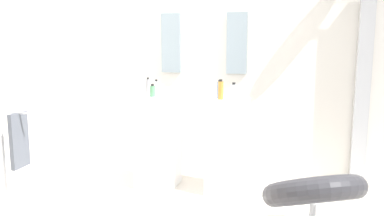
{
  "coord_description": "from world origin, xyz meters",
  "views": [
    {
      "loc": [
        1.06,
        -2.82,
        1.53
      ],
      "look_at": [
        0.15,
        0.55,
        0.95
      ],
      "focal_mm": 38.06,
      "sensor_mm": 36.0,
      "label": 1
    }
  ],
  "objects_px": {
    "pedestal_sink_left": "(158,139)",
    "shower_column": "(361,86)",
    "towel_rack": "(17,142)",
    "soap_bottle_grey": "(148,86)",
    "soap_bottle_green": "(153,91)",
    "pedestal_sink_right": "(228,144)",
    "soap_bottle_white": "(156,87)",
    "soap_bottle_amber": "(221,90)",
    "soap_bottle_blue": "(219,90)",
    "soap_bottle_clear": "(234,91)",
    "lounge_chair": "(313,198)"
  },
  "relations": [
    {
      "from": "shower_column",
      "to": "soap_bottle_clear",
      "type": "bearing_deg",
      "value": -157.62
    },
    {
      "from": "towel_rack",
      "to": "soap_bottle_green",
      "type": "relative_size",
      "value": 7.37
    },
    {
      "from": "lounge_chair",
      "to": "soap_bottle_grey",
      "type": "distance_m",
      "value": 2.04
    },
    {
      "from": "lounge_chair",
      "to": "soap_bottle_amber",
      "type": "distance_m",
      "value": 1.33
    },
    {
      "from": "towel_rack",
      "to": "soap_bottle_grey",
      "type": "xyz_separation_m",
      "value": [
        0.88,
        0.98,
        0.43
      ]
    },
    {
      "from": "lounge_chair",
      "to": "towel_rack",
      "type": "height_order",
      "value": "towel_rack"
    },
    {
      "from": "soap_bottle_white",
      "to": "soap_bottle_green",
      "type": "xyz_separation_m",
      "value": [
        0.05,
        -0.25,
        -0.01
      ]
    },
    {
      "from": "soap_bottle_blue",
      "to": "soap_bottle_clear",
      "type": "distance_m",
      "value": 0.15
    },
    {
      "from": "pedestal_sink_right",
      "to": "lounge_chair",
      "type": "relative_size",
      "value": 1.02
    },
    {
      "from": "pedestal_sink_left",
      "to": "lounge_chair",
      "type": "bearing_deg",
      "value": -28.85
    },
    {
      "from": "soap_bottle_grey",
      "to": "soap_bottle_blue",
      "type": "bearing_deg",
      "value": -8.55
    },
    {
      "from": "soap_bottle_grey",
      "to": "pedestal_sink_right",
      "type": "bearing_deg",
      "value": -3.31
    },
    {
      "from": "soap_bottle_amber",
      "to": "soap_bottle_blue",
      "type": "xyz_separation_m",
      "value": [
        -0.03,
        0.08,
        -0.01
      ]
    },
    {
      "from": "soap_bottle_grey",
      "to": "soap_bottle_green",
      "type": "height_order",
      "value": "soap_bottle_grey"
    },
    {
      "from": "soap_bottle_white",
      "to": "pedestal_sink_left",
      "type": "bearing_deg",
      "value": -64.22
    },
    {
      "from": "soap_bottle_white",
      "to": "soap_bottle_green",
      "type": "height_order",
      "value": "soap_bottle_white"
    },
    {
      "from": "towel_rack",
      "to": "soap_bottle_clear",
      "type": "bearing_deg",
      "value": 24.92
    },
    {
      "from": "soap_bottle_blue",
      "to": "soap_bottle_clear",
      "type": "height_order",
      "value": "soap_bottle_blue"
    },
    {
      "from": "pedestal_sink_left",
      "to": "shower_column",
      "type": "distance_m",
      "value": 2.13
    },
    {
      "from": "soap_bottle_white",
      "to": "soap_bottle_clear",
      "type": "height_order",
      "value": "soap_bottle_clear"
    },
    {
      "from": "shower_column",
      "to": "soap_bottle_blue",
      "type": "distance_m",
      "value": 1.43
    },
    {
      "from": "pedestal_sink_right",
      "to": "soap_bottle_green",
      "type": "relative_size",
      "value": 8.33
    },
    {
      "from": "soap_bottle_grey",
      "to": "soap_bottle_green",
      "type": "distance_m",
      "value": 0.22
    },
    {
      "from": "pedestal_sink_right",
      "to": "soap_bottle_grey",
      "type": "xyz_separation_m",
      "value": [
        -0.87,
        0.05,
        0.55
      ]
    },
    {
      "from": "pedestal_sink_right",
      "to": "towel_rack",
      "type": "distance_m",
      "value": 1.99
    },
    {
      "from": "towel_rack",
      "to": "soap_bottle_white",
      "type": "xyz_separation_m",
      "value": [
        0.95,
        1.04,
        0.41
      ]
    },
    {
      "from": "soap_bottle_white",
      "to": "soap_bottle_green",
      "type": "distance_m",
      "value": 0.25
    },
    {
      "from": "shower_column",
      "to": "soap_bottle_green",
      "type": "height_order",
      "value": "shower_column"
    },
    {
      "from": "pedestal_sink_left",
      "to": "soap_bottle_grey",
      "type": "xyz_separation_m",
      "value": [
        -0.12,
        0.05,
        0.55
      ]
    },
    {
      "from": "pedestal_sink_left",
      "to": "shower_column",
      "type": "xyz_separation_m",
      "value": [
        2.01,
        0.41,
        0.58
      ]
    },
    {
      "from": "soap_bottle_grey",
      "to": "soap_bottle_green",
      "type": "xyz_separation_m",
      "value": [
        0.12,
        -0.19,
        -0.02
      ]
    },
    {
      "from": "pedestal_sink_left",
      "to": "soap_bottle_white",
      "type": "height_order",
      "value": "soap_bottle_white"
    },
    {
      "from": "pedestal_sink_right",
      "to": "lounge_chair",
      "type": "distance_m",
      "value": 1.19
    },
    {
      "from": "shower_column",
      "to": "soap_bottle_amber",
      "type": "relative_size",
      "value": 10.7
    },
    {
      "from": "soap_bottle_blue",
      "to": "lounge_chair",
      "type": "bearing_deg",
      "value": -41.47
    },
    {
      "from": "soap_bottle_blue",
      "to": "soap_bottle_amber",
      "type": "bearing_deg",
      "value": -69.67
    },
    {
      "from": "lounge_chair",
      "to": "soap_bottle_grey",
      "type": "height_order",
      "value": "soap_bottle_grey"
    },
    {
      "from": "pedestal_sink_right",
      "to": "soap_bottle_grey",
      "type": "height_order",
      "value": "soap_bottle_grey"
    },
    {
      "from": "lounge_chair",
      "to": "soap_bottle_blue",
      "type": "bearing_deg",
      "value": 138.53
    },
    {
      "from": "pedestal_sink_left",
      "to": "soap_bottle_grey",
      "type": "distance_m",
      "value": 0.57
    },
    {
      "from": "lounge_chair",
      "to": "soap_bottle_green",
      "type": "distance_m",
      "value": 1.85
    },
    {
      "from": "lounge_chair",
      "to": "shower_column",
      "type": "bearing_deg",
      "value": 70.28
    },
    {
      "from": "shower_column",
      "to": "soap_bottle_grey",
      "type": "height_order",
      "value": "shower_column"
    },
    {
      "from": "pedestal_sink_right",
      "to": "soap_bottle_blue",
      "type": "relative_size",
      "value": 6.02
    },
    {
      "from": "soap_bottle_clear",
      "to": "pedestal_sink_right",
      "type": "bearing_deg",
      "value": 126.68
    },
    {
      "from": "soap_bottle_amber",
      "to": "shower_column",
      "type": "bearing_deg",
      "value": 22.83
    },
    {
      "from": "pedestal_sink_right",
      "to": "soap_bottle_green",
      "type": "height_order",
      "value": "soap_bottle_green"
    },
    {
      "from": "lounge_chair",
      "to": "towel_rack",
      "type": "bearing_deg",
      "value": -178.4
    },
    {
      "from": "pedestal_sink_right",
      "to": "soap_bottle_white",
      "type": "xyz_separation_m",
      "value": [
        -0.8,
        0.11,
        0.54
      ]
    },
    {
      "from": "pedestal_sink_right",
      "to": "shower_column",
      "type": "bearing_deg",
      "value": 17.92
    }
  ]
}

